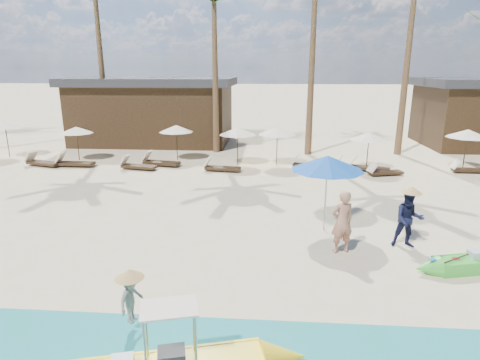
{
  "coord_description": "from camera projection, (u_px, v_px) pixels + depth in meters",
  "views": [
    {
      "loc": [
        -0.15,
        -9.57,
        4.94
      ],
      "look_at": [
        -1.0,
        2.0,
        1.69
      ],
      "focal_mm": 30.0,
      "sensor_mm": 36.0,
      "label": 1
    }
  ],
  "objects": [
    {
      "name": "ground",
      "position": [
        272.0,
        263.0,
        10.51
      ],
      "size": [
        240.0,
        240.0,
        0.0
      ],
      "primitive_type": "plane",
      "color": "beige",
      "rests_on": "ground"
    },
    {
      "name": "tourist",
      "position": [
        342.0,
        222.0,
        10.91
      ],
      "size": [
        0.75,
        0.62,
        1.78
      ],
      "primitive_type": "imported",
      "rotation": [
        0.0,
        0.0,
        3.47
      ],
      "color": "#B0775F",
      "rests_on": "ground"
    },
    {
      "name": "vendor_green",
      "position": [
        409.0,
        219.0,
        11.27
      ],
      "size": [
        0.87,
        0.71,
        1.67
      ],
      "primitive_type": "imported",
      "rotation": [
        0.0,
        0.0,
        -0.1
      ],
      "color": "black",
      "rests_on": "ground"
    },
    {
      "name": "vendor_yellow",
      "position": [
        131.0,
        298.0,
        7.68
      ],
      "size": [
        0.54,
        0.72,
        1.0
      ],
      "primitive_type": "imported",
      "rotation": [
        0.0,
        0.0,
        1.29
      ],
      "color": "gray",
      "rests_on": "ground"
    },
    {
      "name": "blue_umbrella",
      "position": [
        328.0,
        163.0,
        12.13
      ],
      "size": [
        2.22,
        2.22,
        2.39
      ],
      "color": "#99999E",
      "rests_on": "ground"
    },
    {
      "name": "resort_parasol_2",
      "position": [
        5.0,
        124.0,
        22.53
      ],
      "size": [
        2.04,
        2.04,
        2.1
      ],
      "color": "#382617",
      "rests_on": "ground"
    },
    {
      "name": "resort_parasol_3",
      "position": [
        76.0,
        130.0,
        21.85
      ],
      "size": [
        1.79,
        1.79,
        1.85
      ],
      "color": "#382617",
      "rests_on": "ground"
    },
    {
      "name": "lounger_3_left",
      "position": [
        42.0,
        162.0,
        20.86
      ],
      "size": [
        2.04,
        1.1,
        0.66
      ],
      "rotation": [
        0.0,
        0.0,
        -0.27
      ],
      "color": "#382617",
      "rests_on": "ground"
    },
    {
      "name": "lounger_3_right",
      "position": [
        73.0,
        162.0,
        20.73
      ],
      "size": [
        1.96,
        0.64,
        0.66
      ],
      "rotation": [
        0.0,
        0.0,
        -0.02
      ],
      "color": "#382617",
      "rests_on": "ground"
    },
    {
      "name": "resort_parasol_4",
      "position": [
        176.0,
        129.0,
        21.86
      ],
      "size": [
        1.87,
        1.87,
        1.93
      ],
      "color": "#382617",
      "rests_on": "ground"
    },
    {
      "name": "lounger_4_left",
      "position": [
        137.0,
        165.0,
        20.16
      ],
      "size": [
        1.94,
        0.92,
        0.63
      ],
      "rotation": [
        0.0,
        0.0,
        -0.19
      ],
      "color": "#382617",
      "rests_on": "ground"
    },
    {
      "name": "lounger_4_right",
      "position": [
        159.0,
        162.0,
        20.87
      ],
      "size": [
        2.07,
        0.98,
        0.68
      ],
      "rotation": [
        0.0,
        0.0,
        -0.19
      ],
      "color": "#382617",
      "rests_on": "ground"
    },
    {
      "name": "resort_parasol_5",
      "position": [
        238.0,
        131.0,
        20.7
      ],
      "size": [
        1.91,
        1.91,
        1.97
      ],
      "color": "#382617",
      "rests_on": "ground"
    },
    {
      "name": "lounger_5_left",
      "position": [
        220.0,
        167.0,
        19.81
      ],
      "size": [
        1.89,
        0.8,
        0.62
      ],
      "rotation": [
        0.0,
        0.0,
        -0.13
      ],
      "color": "#382617",
      "rests_on": "ground"
    },
    {
      "name": "resort_parasol_6",
      "position": [
        277.0,
        131.0,
        20.54
      ],
      "size": [
        1.96,
        1.96,
        2.01
      ],
      "color": "#382617",
      "rests_on": "ground"
    },
    {
      "name": "lounger_6_left",
      "position": [
        307.0,
        164.0,
        20.4
      ],
      "size": [
        1.85,
        0.92,
        0.6
      ],
      "rotation": [
        0.0,
        0.0,
        -0.22
      ],
      "color": "#382617",
      "rests_on": "ground"
    },
    {
      "name": "lounger_6_right",
      "position": [
        352.0,
        166.0,
        20.01
      ],
      "size": [
        2.0,
        0.91,
        0.66
      ],
      "rotation": [
        0.0,
        0.0,
        -0.17
      ],
      "color": "#382617",
      "rests_on": "ground"
    },
    {
      "name": "resort_parasol_7",
      "position": [
        369.0,
        136.0,
        19.6
      ],
      "size": [
        1.85,
        1.85,
        1.9
      ],
      "color": "#382617",
      "rests_on": "ground"
    },
    {
      "name": "lounger_7_left",
      "position": [
        367.0,
        167.0,
        19.8
      ],
      "size": [
        2.03,
        1.2,
        0.66
      ],
      "rotation": [
        0.0,
        0.0,
        -0.33
      ],
      "color": "#382617",
      "rests_on": "ground"
    },
    {
      "name": "lounger_7_right",
      "position": [
        383.0,
        172.0,
        19.02
      ],
      "size": [
        1.78,
        0.94,
        0.58
      ],
      "rotation": [
        0.0,
        0.0,
        0.26
      ],
      "color": "#382617",
      "rests_on": "ground"
    },
    {
      "name": "resort_parasol_8",
      "position": [
        468.0,
        134.0,
        19.51
      ],
      "size": [
        1.99,
        1.99,
        2.05
      ],
      "color": "#382617",
      "rests_on": "ground"
    },
    {
      "name": "lounger_8_left",
      "position": [
        467.0,
        169.0,
        19.51
      ],
      "size": [
        1.72,
        0.55,
        0.58
      ],
      "rotation": [
        0.0,
        0.0,
        -0.01
      ],
      "color": "#382617",
      "rests_on": "ground"
    },
    {
      "name": "palm_3",
      "position": [
        214.0,
        0.0,
        22.14
      ],
      "size": [
        2.08,
        2.08,
        10.52
      ],
      "color": "brown",
      "rests_on": "ground"
    },
    {
      "name": "pavilion_west",
      "position": [
        155.0,
        110.0,
        27.29
      ],
      "size": [
        10.8,
        6.6,
        4.3
      ],
      "color": "#382617",
      "rests_on": "ground"
    }
  ]
}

